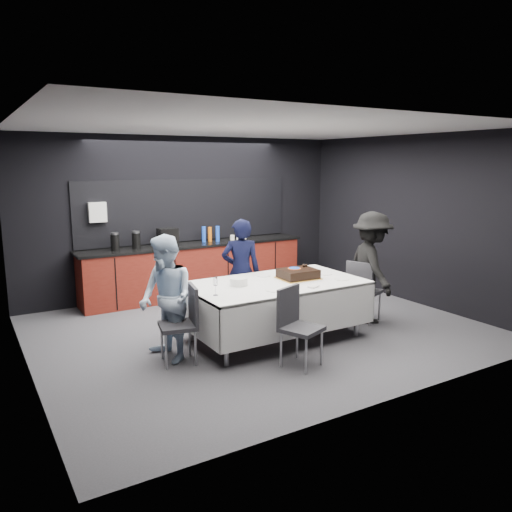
% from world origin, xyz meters
% --- Properties ---
extents(ground, '(6.00, 6.00, 0.00)m').
position_xyz_m(ground, '(0.00, 0.00, 0.00)').
color(ground, '#434247').
rests_on(ground, ground).
extents(room_shell, '(6.04, 5.04, 2.82)m').
position_xyz_m(room_shell, '(0.00, 0.00, 1.86)').
color(room_shell, white).
rests_on(room_shell, ground).
extents(kitchenette, '(4.10, 0.64, 2.05)m').
position_xyz_m(kitchenette, '(-0.02, 2.22, 0.54)').
color(kitchenette, '#59150E').
rests_on(kitchenette, ground).
extents(party_table, '(2.32, 1.32, 0.78)m').
position_xyz_m(party_table, '(0.00, -0.40, 0.64)').
color(party_table, '#99999E').
rests_on(party_table, ground).
extents(cake_assembly, '(0.54, 0.45, 0.17)m').
position_xyz_m(cake_assembly, '(0.38, -0.39, 0.85)').
color(cake_assembly, gold).
rests_on(cake_assembly, party_table).
extents(plate_stack, '(0.23, 0.23, 0.10)m').
position_xyz_m(plate_stack, '(-0.51, -0.32, 0.83)').
color(plate_stack, white).
rests_on(plate_stack, party_table).
extents(loose_plate_near, '(0.22, 0.22, 0.01)m').
position_xyz_m(loose_plate_near, '(-0.25, -0.77, 0.78)').
color(loose_plate_near, white).
rests_on(loose_plate_near, party_table).
extents(loose_plate_right_a, '(0.21, 0.21, 0.01)m').
position_xyz_m(loose_plate_right_a, '(0.87, -0.36, 0.78)').
color(loose_plate_right_a, white).
rests_on(loose_plate_right_a, party_table).
extents(loose_plate_right_b, '(0.20, 0.20, 0.01)m').
position_xyz_m(loose_plate_right_b, '(0.85, -0.74, 0.78)').
color(loose_plate_right_b, white).
rests_on(loose_plate_right_b, party_table).
extents(loose_plate_far, '(0.21, 0.21, 0.01)m').
position_xyz_m(loose_plate_far, '(0.06, -0.01, 0.78)').
color(loose_plate_far, white).
rests_on(loose_plate_far, party_table).
extents(fork_pile, '(0.18, 0.15, 0.02)m').
position_xyz_m(fork_pile, '(0.26, -0.89, 0.79)').
color(fork_pile, white).
rests_on(fork_pile, party_table).
extents(champagne_flute, '(0.06, 0.06, 0.22)m').
position_xyz_m(champagne_flute, '(-0.98, -0.60, 0.94)').
color(champagne_flute, white).
rests_on(champagne_flute, party_table).
extents(chair_left, '(0.50, 0.50, 0.92)m').
position_xyz_m(chair_left, '(-1.36, -0.53, 0.53)').
color(chair_left, '#2B2B30').
rests_on(chair_left, ground).
extents(chair_right, '(0.54, 0.54, 0.92)m').
position_xyz_m(chair_right, '(1.48, -0.48, 0.53)').
color(chair_right, '#2B2B30').
rests_on(chair_right, ground).
extents(chair_near, '(0.54, 0.54, 0.92)m').
position_xyz_m(chair_near, '(-0.28, -1.28, 0.53)').
color(chair_near, '#2B2B30').
rests_on(chair_near, ground).
extents(person_center, '(0.67, 0.57, 1.55)m').
position_xyz_m(person_center, '(-0.08, 0.40, 0.78)').
color(person_center, black).
rests_on(person_center, ground).
extents(person_left, '(0.68, 0.81, 1.52)m').
position_xyz_m(person_left, '(-1.52, -0.37, 0.76)').
color(person_left, silver).
rests_on(person_left, ground).
extents(person_right, '(0.93, 1.20, 1.64)m').
position_xyz_m(person_right, '(1.62, -0.51, 0.82)').
color(person_right, black).
rests_on(person_right, ground).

